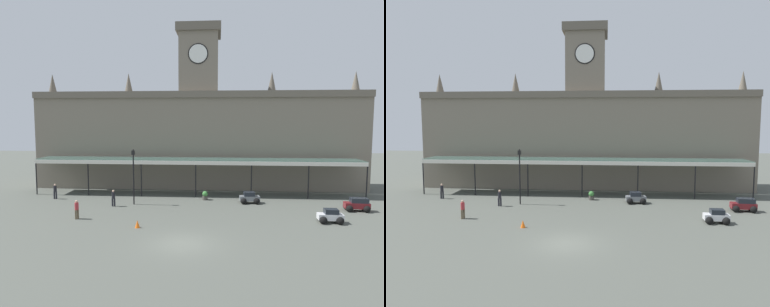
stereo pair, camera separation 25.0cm
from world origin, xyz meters
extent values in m
plane|color=#4C5049|center=(0.00, 0.00, 0.00)|extent=(140.00, 140.00, 0.00)
cube|color=slate|center=(0.00, 21.50, 6.07)|extent=(41.07, 6.21, 12.14)
cube|color=#685F52|center=(0.00, 18.24, 11.74)|extent=(41.07, 0.30, 0.80)
cube|color=slate|center=(0.00, 21.50, 15.77)|extent=(4.80, 4.80, 7.25)
cube|color=#61594D|center=(0.00, 21.50, 19.89)|extent=(5.50, 5.50, 1.00)
cylinder|color=white|center=(0.00, 19.04, 16.64)|extent=(2.20, 0.12, 2.20)
cylinder|color=black|center=(0.00, 19.08, 16.64)|extent=(2.46, 0.06, 2.46)
cone|color=#5B5448|center=(-19.54, 21.50, 13.44)|extent=(1.10, 1.10, 2.60)
cone|color=#5B5448|center=(-9.24, 21.50, 13.44)|extent=(1.10, 1.10, 2.60)
cone|color=#5B5448|center=(9.24, 21.50, 13.44)|extent=(1.10, 1.10, 2.60)
cone|color=#5B5448|center=(19.54, 21.50, 13.44)|extent=(1.10, 1.10, 2.60)
cube|color=#38564C|center=(0.00, 16.19, 4.09)|extent=(37.17, 3.20, 0.16)
cube|color=silver|center=(0.00, 14.59, 3.89)|extent=(37.17, 0.12, 0.44)
cylinder|color=black|center=(-18.58, 14.74, 2.01)|extent=(0.14, 0.14, 4.01)
cylinder|color=black|center=(-12.39, 14.74, 2.01)|extent=(0.14, 0.14, 4.01)
cylinder|color=black|center=(-6.19, 14.74, 2.01)|extent=(0.14, 0.14, 4.01)
cylinder|color=black|center=(0.00, 14.74, 2.01)|extent=(0.14, 0.14, 4.01)
cylinder|color=black|center=(6.19, 14.74, 2.01)|extent=(0.14, 0.14, 4.01)
cylinder|color=black|center=(12.39, 14.74, 2.01)|extent=(0.14, 0.14, 4.01)
cylinder|color=black|center=(18.58, 14.74, 2.01)|extent=(0.14, 0.14, 4.01)
cube|color=silver|center=(11.93, 5.85, 0.52)|extent=(2.08, 0.95, 0.50)
cube|color=#1E232B|center=(11.98, 5.85, 0.98)|extent=(1.13, 0.84, 0.42)
sphere|color=black|center=(11.25, 5.44, 0.32)|extent=(0.64, 0.64, 0.64)
sphere|color=black|center=(11.27, 6.32, 0.32)|extent=(0.64, 0.64, 0.64)
sphere|color=black|center=(12.59, 5.39, 0.32)|extent=(0.64, 0.64, 0.64)
sphere|color=black|center=(12.62, 6.27, 0.32)|extent=(0.64, 0.64, 0.64)
cube|color=slate|center=(5.78, 12.27, 0.52)|extent=(2.12, 1.05, 0.50)
cube|color=#1E232B|center=(5.73, 12.26, 0.98)|extent=(1.16, 0.89, 0.42)
sphere|color=black|center=(6.42, 12.76, 0.32)|extent=(0.64, 0.64, 0.64)
sphere|color=black|center=(6.49, 11.88, 0.32)|extent=(0.64, 0.64, 0.64)
sphere|color=black|center=(5.07, 12.65, 0.32)|extent=(0.64, 0.64, 0.64)
sphere|color=black|center=(5.14, 11.77, 0.32)|extent=(0.64, 0.64, 0.64)
cube|color=maroon|center=(15.66, 9.87, 0.54)|extent=(2.30, 1.04, 0.55)
cube|color=#1E232B|center=(15.86, 9.86, 1.05)|extent=(1.60, 0.93, 0.45)
sphere|color=black|center=(14.86, 9.47, 0.32)|extent=(0.64, 0.64, 0.64)
sphere|color=black|center=(14.92, 10.37, 0.32)|extent=(0.64, 0.64, 0.64)
sphere|color=black|center=(16.41, 9.37, 0.32)|extent=(0.64, 0.64, 0.64)
sphere|color=black|center=(16.47, 10.27, 0.32)|extent=(0.64, 0.64, 0.64)
cylinder|color=brown|center=(-9.78, 5.47, 0.41)|extent=(0.17, 0.17, 0.82)
cylinder|color=brown|center=(-9.89, 5.28, 0.41)|extent=(0.17, 0.17, 0.82)
cylinder|color=#A52D33|center=(-9.83, 5.37, 1.13)|extent=(0.34, 0.34, 0.62)
sphere|color=tan|center=(-9.83, 5.37, 1.55)|extent=(0.23, 0.23, 0.23)
cylinder|color=black|center=(-8.08, 9.94, 0.41)|extent=(0.17, 0.17, 0.82)
cylinder|color=black|center=(-7.86, 9.92, 0.41)|extent=(0.17, 0.17, 0.82)
cylinder|color=black|center=(-7.97, 9.93, 1.13)|extent=(0.34, 0.34, 0.62)
sphere|color=tan|center=(-7.97, 9.93, 1.55)|extent=(0.23, 0.23, 0.23)
cylinder|color=black|center=(-15.46, 12.64, 0.41)|extent=(0.17, 0.17, 0.82)
cylinder|color=black|center=(-15.24, 12.68, 0.41)|extent=(0.17, 0.17, 0.82)
cylinder|color=black|center=(-15.35, 12.66, 1.13)|extent=(0.34, 0.34, 0.62)
sphere|color=tan|center=(-15.35, 12.66, 1.55)|extent=(0.23, 0.23, 0.23)
cylinder|color=black|center=(-6.12, 10.88, 2.56)|extent=(0.13, 0.13, 5.13)
cube|color=black|center=(-6.12, 10.88, 5.35)|extent=(0.30, 0.30, 0.44)
sphere|color=black|center=(-6.12, 10.88, 5.63)|extent=(0.14, 0.14, 0.14)
cone|color=orange|center=(-3.96, 3.32, 0.31)|extent=(0.40, 0.40, 0.61)
cylinder|color=#47423D|center=(1.11, 13.43, 0.21)|extent=(0.56, 0.56, 0.42)
sphere|color=#3B7B38|center=(1.11, 13.43, 0.66)|extent=(0.60, 0.60, 0.60)
camera|label=1|loc=(2.41, -22.97, 8.58)|focal=31.90mm
camera|label=2|loc=(2.66, -22.95, 8.58)|focal=31.90mm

